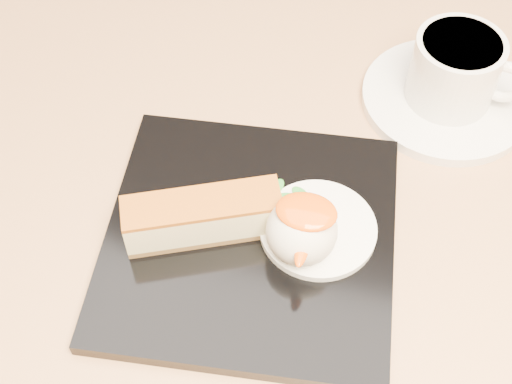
% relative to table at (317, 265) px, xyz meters
% --- Properties ---
extents(table, '(0.80, 0.80, 0.72)m').
position_rel_table_xyz_m(table, '(0.00, 0.00, 0.00)').
color(table, black).
rests_on(table, ground).
extents(dessert_plate, '(0.24, 0.24, 0.01)m').
position_rel_table_xyz_m(dessert_plate, '(-0.05, -0.08, 0.16)').
color(dessert_plate, black).
rests_on(dessert_plate, table).
extents(cheesecake, '(0.12, 0.08, 0.04)m').
position_rel_table_xyz_m(cheesecake, '(-0.08, -0.09, 0.19)').
color(cheesecake, brown).
rests_on(cheesecake, dessert_plate).
extents(cream_smear, '(0.09, 0.09, 0.01)m').
position_rel_table_xyz_m(cream_smear, '(0.00, -0.07, 0.17)').
color(cream_smear, white).
rests_on(cream_smear, dessert_plate).
extents(ice_cream_scoop, '(0.05, 0.05, 0.05)m').
position_rel_table_xyz_m(ice_cream_scoop, '(-0.01, -0.09, 0.19)').
color(ice_cream_scoop, white).
rests_on(ice_cream_scoop, cream_smear).
extents(mango_sauce, '(0.04, 0.03, 0.01)m').
position_rel_table_xyz_m(mango_sauce, '(-0.01, -0.09, 0.22)').
color(mango_sauce, '#F65407').
rests_on(mango_sauce, ice_cream_scoop).
extents(mint_sprig, '(0.04, 0.03, 0.00)m').
position_rel_table_xyz_m(mint_sprig, '(-0.03, -0.04, 0.17)').
color(mint_sprig, green).
rests_on(mint_sprig, cream_smear).
extents(saucer, '(0.15, 0.15, 0.01)m').
position_rel_table_xyz_m(saucer, '(0.09, 0.10, 0.16)').
color(saucer, white).
rests_on(saucer, table).
extents(coffee_cup, '(0.10, 0.08, 0.06)m').
position_rel_table_xyz_m(coffee_cup, '(0.09, 0.10, 0.20)').
color(coffee_cup, white).
rests_on(coffee_cup, saucer).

